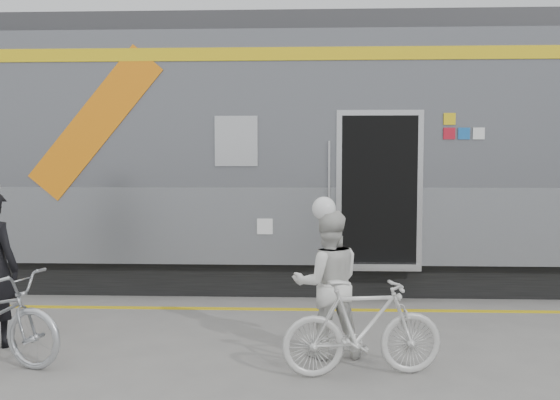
{
  "coord_description": "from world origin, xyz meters",
  "views": [
    {
      "loc": [
        0.44,
        -5.6,
        2.0
      ],
      "look_at": [
        0.16,
        1.6,
        1.5
      ],
      "focal_mm": 38.0,
      "sensor_mm": 36.0,
      "label": 1
    }
  ],
  "objects": [
    {
      "name": "ground",
      "position": [
        0.0,
        0.0,
        0.0
      ],
      "size": [
        90.0,
        90.0,
        0.0
      ],
      "primitive_type": "plane",
      "color": "slate",
      "rests_on": "ground"
    },
    {
      "name": "train",
      "position": [
        -0.69,
        4.19,
        2.05
      ],
      "size": [
        24.0,
        3.17,
        4.1
      ],
      "color": "black",
      "rests_on": "ground"
    },
    {
      "name": "safety_strip",
      "position": [
        0.0,
        2.15,
        0.0
      ],
      "size": [
        24.0,
        0.12,
        0.01
      ],
      "primitive_type": "cube",
      "color": "yellow",
      "rests_on": "ground"
    },
    {
      "name": "woman",
      "position": [
        0.69,
        0.33,
        0.74
      ],
      "size": [
        0.8,
        0.66,
        1.49
      ],
      "primitive_type": "imported",
      "rotation": [
        0.0,
        0.0,
        3.29
      ],
      "color": "silver",
      "rests_on": "ground"
    },
    {
      "name": "bicycle_right",
      "position": [
        0.99,
        -0.22,
        0.45
      ],
      "size": [
        1.54,
        0.64,
        0.9
      ],
      "primitive_type": "imported",
      "rotation": [
        0.0,
        0.0,
        1.72
      ],
      "color": "beige",
      "rests_on": "ground"
    },
    {
      "name": "helmet_woman",
      "position": [
        0.69,
        0.33,
        1.61
      ],
      "size": [
        0.24,
        0.24,
        0.24
      ],
      "primitive_type": "sphere",
      "color": "white",
      "rests_on": "woman"
    }
  ]
}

